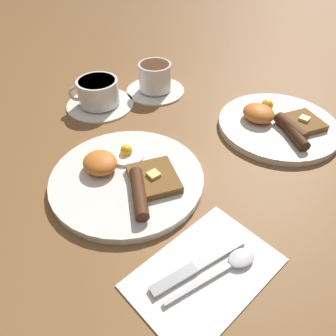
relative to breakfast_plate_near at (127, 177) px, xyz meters
name	(u,v)px	position (x,y,z in m)	size (l,w,h in m)	color
ground_plane	(127,182)	(0.00, 0.00, -0.01)	(3.00, 3.00, 0.00)	brown
breakfast_plate_near	(127,177)	(0.00, 0.00, 0.00)	(0.29, 0.29, 0.05)	silver
breakfast_plate_far	(278,124)	(0.05, 0.36, 0.00)	(0.27, 0.27, 0.05)	silver
teacup_near	(99,95)	(-0.28, 0.09, 0.02)	(0.17, 0.17, 0.07)	silver
teacup_far	(155,80)	(-0.25, 0.24, 0.02)	(0.15, 0.15, 0.08)	silver
napkin	(205,272)	(0.23, -0.01, -0.01)	(0.14, 0.22, 0.01)	white
knife	(194,268)	(0.22, -0.02, 0.00)	(0.03, 0.17, 0.01)	silver
spoon	(232,263)	(0.25, 0.03, 0.00)	(0.03, 0.16, 0.01)	silver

